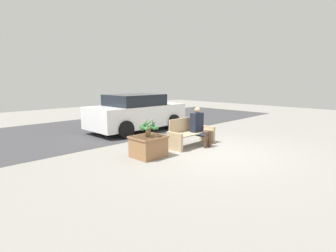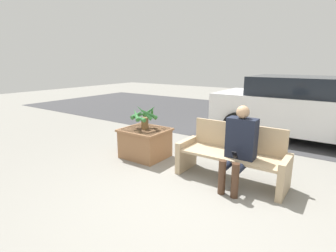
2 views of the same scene
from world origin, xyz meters
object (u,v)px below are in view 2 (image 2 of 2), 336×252
at_px(planter_box, 145,142).
at_px(person_seated, 239,145).
at_px(bench, 232,155).
at_px(parked_car, 299,108).
at_px(potted_plant, 144,115).

bearing_deg(planter_box, person_seated, -5.36).
xyz_separation_m(bench, parked_car, (0.40, 3.17, 0.34)).
bearing_deg(parked_car, bench, -97.11).
distance_m(potted_plant, parked_car, 3.85).
height_order(potted_plant, parked_car, parked_car).
bearing_deg(parked_car, planter_box, -123.94).
bearing_deg(planter_box, parked_car, 56.06).
xyz_separation_m(person_seated, planter_box, (-1.91, 0.18, -0.35)).
bearing_deg(parked_car, person_seated, -93.93).
height_order(person_seated, parked_car, parked_car).
relative_size(person_seated, parked_car, 0.31).
xyz_separation_m(bench, potted_plant, (-1.76, -0.02, 0.43)).
bearing_deg(planter_box, potted_plant, -135.46).
bearing_deg(potted_plant, planter_box, 44.54).
height_order(bench, person_seated, person_seated).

